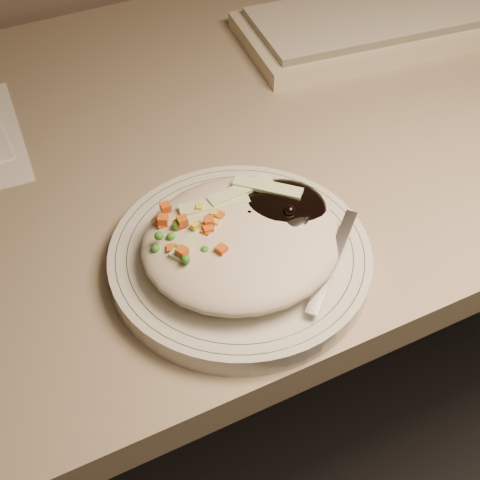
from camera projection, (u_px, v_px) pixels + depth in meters
name	position (u px, v px, depth m)	size (l,w,h in m)	color
desk	(239.00, 230.00, 0.97)	(1.40, 0.70, 0.74)	gray
plate	(240.00, 258.00, 0.65)	(0.25, 0.25, 0.02)	silver
plate_rim	(240.00, 251.00, 0.64)	(0.24, 0.24, 0.00)	#144723
meal	(244.00, 235.00, 0.63)	(0.20, 0.19, 0.05)	#C0B69C
keyboard	(410.00, 16.00, 0.97)	(0.52, 0.23, 0.04)	beige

